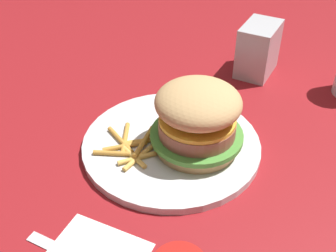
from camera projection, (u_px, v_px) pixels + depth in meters
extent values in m
plane|color=maroon|center=(171.00, 148.00, 0.63)|extent=(1.60, 1.60, 0.00)
cylinder|color=silver|center=(168.00, 145.00, 0.62)|extent=(0.26, 0.26, 0.01)
cylinder|color=tan|center=(197.00, 141.00, 0.61)|extent=(0.12, 0.12, 0.02)
cylinder|color=#4C9338|center=(197.00, 134.00, 0.60)|extent=(0.13, 0.13, 0.01)
cylinder|color=#8E5B47|center=(197.00, 126.00, 0.59)|extent=(0.11, 0.11, 0.02)
cylinder|color=yellow|center=(198.00, 118.00, 0.58)|extent=(0.11, 0.11, 0.01)
ellipsoid|color=tan|center=(199.00, 101.00, 0.57)|extent=(0.12, 0.12, 0.05)
cylinder|color=#E5B251|center=(134.00, 157.00, 0.59)|extent=(0.05, 0.04, 0.01)
cylinder|color=gold|center=(121.00, 154.00, 0.59)|extent=(0.08, 0.02, 0.01)
cylinder|color=gold|center=(120.00, 140.00, 0.62)|extent=(0.06, 0.05, 0.01)
cylinder|color=gold|center=(125.00, 138.00, 0.62)|extent=(0.02, 0.07, 0.01)
cylinder|color=gold|center=(141.00, 141.00, 0.61)|extent=(0.04, 0.03, 0.01)
cylinder|color=#E5B251|center=(140.00, 157.00, 0.59)|extent=(0.03, 0.07, 0.01)
cylinder|color=#E5B251|center=(137.00, 158.00, 0.58)|extent=(0.05, 0.04, 0.01)
cylinder|color=gold|center=(125.00, 146.00, 0.61)|extent=(0.06, 0.04, 0.01)
cylinder|color=gold|center=(144.00, 141.00, 0.60)|extent=(0.01, 0.07, 0.01)
cube|color=silver|center=(67.00, 252.00, 0.47)|extent=(0.11, 0.03, 0.00)
cube|color=#B7BABF|center=(258.00, 49.00, 0.78)|extent=(0.08, 0.10, 0.10)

